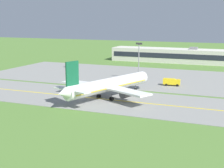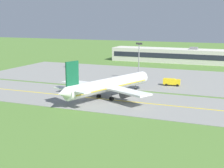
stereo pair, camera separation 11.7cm
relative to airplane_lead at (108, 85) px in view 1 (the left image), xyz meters
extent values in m
plane|color=#517A33|center=(-7.02, -1.73, -4.13)|extent=(500.00, 500.00, 0.00)
cube|color=gray|center=(-7.02, -1.73, -4.08)|extent=(240.00, 28.00, 0.10)
cube|color=gray|center=(2.98, 40.27, -4.08)|extent=(140.00, 52.00, 0.10)
cube|color=yellow|center=(-7.02, -1.73, -4.03)|extent=(220.00, 0.60, 0.01)
cylinder|color=white|center=(0.15, 0.46, 0.07)|extent=(14.51, 33.53, 4.00)
cone|color=white|center=(5.89, 17.74, 0.07)|extent=(4.43, 3.66, 3.80)
cone|color=white|center=(-5.64, -17.00, 0.47)|extent=(4.23, 4.11, 3.40)
cube|color=gold|center=(0.15, 0.46, -0.43)|extent=(13.72, 30.97, 0.36)
cube|color=#1E232D|center=(5.19, 15.65, 0.77)|extent=(3.79, 2.78, 0.70)
cube|color=white|center=(-8.61, 1.05, -0.43)|extent=(15.62, 7.42, 0.50)
cylinder|color=#47474C|center=(-6.08, 2.32, -1.83)|extent=(3.25, 3.95, 2.30)
cylinder|color=black|center=(-5.57, 3.84, -1.83)|extent=(2.07, 0.90, 2.10)
cube|color=white|center=(7.53, -4.30, -0.43)|extent=(15.57, 10.96, 0.50)
cylinder|color=#47474C|center=(6.26, -1.77, -1.83)|extent=(3.25, 3.95, 2.30)
cylinder|color=black|center=(6.76, -0.26, -1.83)|extent=(2.07, 0.90, 2.10)
cube|color=#145938|center=(-4.57, -13.77, 5.32)|extent=(1.77, 4.30, 6.50)
cube|color=white|center=(-7.67, -12.96, 0.87)|extent=(6.37, 3.63, 0.30)
cube|color=white|center=(-1.60, -14.97, 0.87)|extent=(6.46, 4.66, 0.30)
cylinder|color=slate|center=(4.25, 12.80, -2.76)|extent=(0.24, 0.24, 1.65)
cylinder|color=black|center=(4.25, 12.80, -3.58)|extent=(0.68, 1.15, 1.10)
cylinder|color=slate|center=(-2.94, -0.62, -2.76)|extent=(0.24, 0.24, 1.65)
cylinder|color=black|center=(-3.20, -0.53, -3.58)|extent=(0.68, 1.15, 1.10)
cylinder|color=black|center=(-2.68, -0.70, -3.58)|extent=(0.68, 1.15, 1.10)
cylinder|color=slate|center=(1.99, -2.25, -2.76)|extent=(0.24, 0.24, 1.65)
cylinder|color=black|center=(1.73, -2.17, -3.58)|extent=(0.68, 1.15, 1.10)
cylinder|color=black|center=(2.25, -2.34, -3.58)|extent=(0.68, 1.15, 1.10)
cube|color=yellow|center=(15.40, 26.59, -2.63)|extent=(2.02, 2.20, 1.80)
cube|color=#1E232D|center=(16.16, 26.68, -2.32)|extent=(0.33, 1.84, 0.81)
cube|color=yellow|center=(12.42, 26.24, -2.53)|extent=(4.42, 2.57, 2.00)
cylinder|color=orange|center=(15.40, 26.59, -1.63)|extent=(0.20, 0.20, 0.18)
cylinder|color=black|center=(15.29, 27.58, -3.68)|extent=(0.93, 0.40, 0.90)
cylinder|color=black|center=(15.52, 25.60, -3.68)|extent=(0.93, 0.40, 0.90)
cylinder|color=black|center=(11.47, 27.19, -3.68)|extent=(0.93, 0.40, 0.90)
cylinder|color=black|center=(11.71, 25.10, -3.68)|extent=(0.93, 0.40, 0.90)
cube|color=silver|center=(-44.12, 52.38, -2.63)|extent=(2.08, 2.25, 1.80)
cube|color=#1E232D|center=(-44.88, 52.26, -2.32)|extent=(0.40, 1.84, 0.81)
cylinder|color=silver|center=(-41.16, 52.83, -2.38)|extent=(4.42, 2.41, 1.80)
cube|color=#383838|center=(-41.16, 52.83, -3.41)|extent=(4.47, 2.71, 0.24)
cylinder|color=orange|center=(-44.12, 52.38, -1.63)|extent=(0.20, 0.20, 0.18)
cylinder|color=black|center=(-43.97, 51.39, -3.68)|extent=(0.93, 0.43, 0.90)
cylinder|color=black|center=(-44.27, 53.37, -3.68)|extent=(0.93, 0.43, 0.90)
cylinder|color=black|center=(-40.17, 51.92, -3.68)|extent=(0.93, 0.43, 0.90)
cylinder|color=black|center=(-40.48, 54.00, -3.68)|extent=(0.93, 0.43, 0.90)
cube|color=beige|center=(-2.84, 92.10, -0.43)|extent=(63.57, 12.97, 7.40)
cube|color=#1E232D|center=(-2.84, 85.57, -0.06)|extent=(61.02, 0.10, 2.67)
cube|color=slate|center=(9.88, 92.10, 3.87)|extent=(4.00, 4.00, 1.20)
cylinder|color=gray|center=(-0.78, 31.36, 2.87)|extent=(0.36, 0.36, 14.00)
cube|color=#333333|center=(-0.78, 31.36, 10.22)|extent=(2.40, 0.50, 0.70)
camera|label=1|loc=(39.91, -92.90, 19.99)|focal=54.99mm
camera|label=2|loc=(40.02, -92.85, 19.99)|focal=54.99mm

